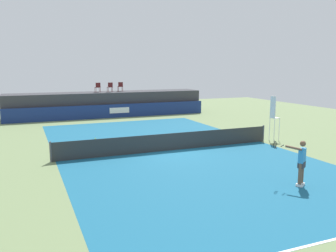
{
  "coord_description": "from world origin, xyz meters",
  "views": [
    {
      "loc": [
        -7.28,
        -17.29,
        4.52
      ],
      "look_at": [
        0.72,
        2.0,
        1.0
      ],
      "focal_mm": 37.65,
      "sensor_mm": 36.0,
      "label": 1
    }
  ],
  "objects": [
    {
      "name": "net_post_near",
      "position": [
        -6.2,
        0.0,
        0.5
      ],
      "size": [
        0.1,
        0.1,
        1.0
      ],
      "primitive_type": "cylinder",
      "color": "#4C4C51",
      "rests_on": "ground"
    },
    {
      "name": "tennis_player",
      "position": [
        2.37,
        -7.24,
        0.96
      ],
      "size": [
        1.1,
        1.01,
        1.77
      ],
      "color": "white",
      "rests_on": "court_inner"
    },
    {
      "name": "tennis_net",
      "position": [
        0.0,
        0.0,
        0.47
      ],
      "size": [
        12.4,
        0.02,
        0.95
      ],
      "primitive_type": "cube",
      "color": "#2D2D2D",
      "rests_on": "ground"
    },
    {
      "name": "umpire_chair",
      "position": [
        6.92,
        -0.01,
        1.59
      ],
      "size": [
        0.48,
        0.48,
        2.76
      ],
      "color": "white",
      "rests_on": "ground"
    },
    {
      "name": "spectator_chair_center",
      "position": [
        1.38,
        15.41,
        2.69
      ],
      "size": [
        0.47,
        0.47,
        0.89
      ],
      "color": "#561919",
      "rests_on": "spectator_platform"
    },
    {
      "name": "ground_plane",
      "position": [
        0.0,
        3.0,
        0.0
      ],
      "size": [
        48.0,
        48.0,
        0.0
      ],
      "primitive_type": "plane",
      "color": "#6B7F51"
    },
    {
      "name": "spectator_chair_left",
      "position": [
        0.3,
        15.04,
        2.69
      ],
      "size": [
        0.45,
        0.45,
        0.89
      ],
      "color": "#561919",
      "rests_on": "spectator_platform"
    },
    {
      "name": "line_near_baseline",
      "position": [
        0.0,
        -10.95,
        0.01
      ],
      "size": [
        12.0,
        0.1,
        0.0
      ],
      "primitive_type": "cube",
      "color": "white",
      "rests_on": "court_inner"
    },
    {
      "name": "spectator_platform",
      "position": [
        0.0,
        15.3,
        1.1
      ],
      "size": [
        18.0,
        2.8,
        2.2
      ],
      "primitive_type": "cube",
      "color": "#38383D",
      "rests_on": "ground"
    },
    {
      "name": "tennis_ball",
      "position": [
        -3.18,
        4.61,
        0.04
      ],
      "size": [
        0.07,
        0.07,
        0.07
      ],
      "primitive_type": "sphere",
      "color": "#D8EA33",
      "rests_on": "court_inner"
    },
    {
      "name": "sponsor_wall",
      "position": [
        0.0,
        13.5,
        0.6
      ],
      "size": [
        18.0,
        0.22,
        1.2
      ],
      "color": "navy",
      "rests_on": "ground"
    },
    {
      "name": "spectator_chair_far_left",
      "position": [
        -0.83,
        15.1,
        2.69
      ],
      "size": [
        0.47,
        0.47,
        0.89
      ],
      "color": "#561919",
      "rests_on": "spectator_platform"
    },
    {
      "name": "court_inner",
      "position": [
        0.0,
        0.0,
        0.0
      ],
      "size": [
        12.0,
        22.0,
        0.0
      ],
      "primitive_type": "cube",
      "color": "#16597A",
      "rests_on": "ground"
    },
    {
      "name": "net_post_far",
      "position": [
        6.2,
        0.0,
        0.5
      ],
      "size": [
        0.1,
        0.1,
        1.0
      ],
      "primitive_type": "cylinder",
      "color": "#4C4C51",
      "rests_on": "ground"
    }
  ]
}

